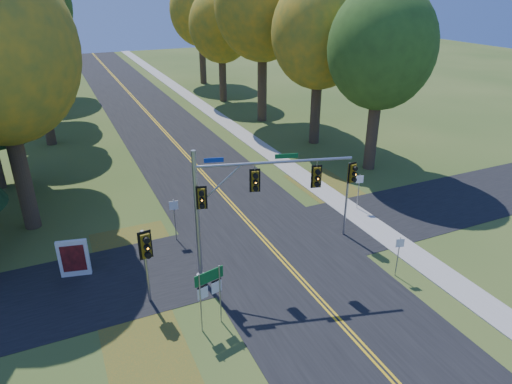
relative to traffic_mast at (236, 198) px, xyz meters
name	(u,v)px	position (x,y,z in m)	size (l,w,h in m)	color
ground	(287,264)	(2.55, -0.04, -4.07)	(160.00, 160.00, 0.00)	#334E1B
road_main	(287,264)	(2.55, -0.04, -4.06)	(8.00, 160.00, 0.02)	black
road_cross	(269,245)	(2.55, 1.96, -4.06)	(60.00, 6.00, 0.02)	black
centerline_left	(285,264)	(2.45, -0.04, -4.05)	(0.10, 160.00, 0.01)	gold
centerline_right	(288,263)	(2.65, -0.04, -4.05)	(0.10, 160.00, 0.01)	gold
sidewalk_east	(388,237)	(8.75, -0.04, -4.04)	(1.60, 160.00, 0.06)	#9E998E
leaf_patch_w_near	(136,254)	(-3.95, 3.96, -4.07)	(4.00, 6.00, 0.00)	brown
leaf_patch_e	(335,193)	(9.35, 5.96, -4.07)	(3.50, 8.00, 0.00)	brown
leaf_patch_w_far	(147,352)	(-4.95, -3.04, -4.07)	(3.00, 5.00, 0.00)	brown
tree_e_a	(382,48)	(14.12, 8.73, 4.46)	(7.20, 7.20, 12.73)	#38281C
tree_e_b	(320,33)	(13.52, 15.53, 4.83)	(7.60, 7.60, 13.33)	#38281C
tree_w_c	(34,47)	(-6.99, 24.43, 3.87)	(6.80, 6.80, 11.91)	#38281C
tree_e_c	(263,5)	(12.43, 23.65, 6.59)	(8.80, 8.80, 15.79)	#38281C
tree_w_d	(21,15)	(-7.57, 33.14, 5.71)	(8.20, 8.20, 14.56)	#38281C
tree_e_d	(222,26)	(11.82, 32.83, 4.17)	(7.00, 7.00, 12.32)	#38281C
tree_w_e	(34,6)	(-6.37, 44.04, 6.00)	(8.40, 8.40, 14.97)	#38281C
tree_e_e	(201,11)	(13.02, 43.54, 5.12)	(7.80, 7.80, 13.74)	#38281C
traffic_mast	(236,198)	(0.00, 0.00, 0.00)	(6.76, 2.05, 6.33)	#96989E
east_signal_pole	(351,181)	(6.78, 1.07, -0.84)	(0.49, 0.57, 4.26)	#93959B
ped_signal_pole	(146,251)	(-4.11, -0.27, -1.43)	(0.56, 0.65, 3.56)	#93969B
route_sign_cluster	(210,287)	(-2.25, -2.68, -2.17)	(1.23, 0.33, 2.70)	gray
info_kiosk	(74,258)	(-6.85, 3.24, -3.14)	(1.36, 0.48, 1.88)	silver
reg_sign_e_north	(359,186)	(9.26, 3.48, -2.52)	(0.42, 0.18, 2.27)	gray
reg_sign_e_south	(399,250)	(6.75, -3.00, -2.66)	(0.39, 0.14, 2.06)	gray
reg_sign_w	(174,213)	(-1.71, 4.48, -2.44)	(0.45, 0.11, 2.38)	gray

